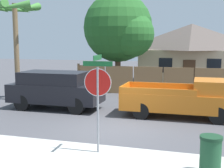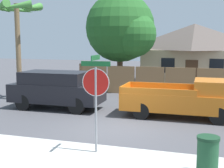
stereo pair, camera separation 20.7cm
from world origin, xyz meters
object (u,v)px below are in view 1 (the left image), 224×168
Objects in this scene: oak_tree at (121,29)px; red_suv at (56,89)px; house at (191,52)px; orange_pickup at (185,99)px; palm_tree at (15,16)px; stop_sign at (98,88)px; trash_bin at (210,155)px.

oak_tree reaches higher than red_suv.
orange_pickup is (0.28, -12.43, -1.62)m from house.
house is at bearing 49.89° from palm_tree.
stop_sign is at bearing -78.26° from oak_tree.
house is 13.90m from red_suv.
palm_tree is at bearing 153.59° from red_suv.
oak_tree is 1.30× the size of orange_pickup.
palm_tree reaches higher than stop_sign.
palm_tree is (-4.61, -5.63, 0.57)m from oak_tree.
red_suv is 6.32m from orange_pickup.
red_suv is at bearing -25.88° from palm_tree.
palm_tree is at bearing 133.73° from stop_sign.
stop_sign is (4.04, -5.24, 0.98)m from red_suv.
house is 18.50m from trash_bin.
house is 1.80× the size of red_suv.
oak_tree reaches higher than trash_bin.
red_suv is 1.55× the size of stop_sign.
stop_sign is (-2.00, -17.67, -0.47)m from house.
house is 1.24× the size of oak_tree.
red_suv is (-1.46, -7.16, -3.18)m from oak_tree.
oak_tree is at bearing -130.97° from house.
palm_tree reaches higher than house.
red_suv is 9.41m from trash_bin.
orange_pickup is 1.73× the size of stop_sign.
stop_sign reaches higher than trash_bin.
red_suv reaches higher than orange_pickup.
stop_sign is (2.58, -12.40, -2.19)m from oak_tree.
trash_bin is at bearing -14.70° from stop_sign.
trash_bin is at bearing -35.46° from palm_tree.
stop_sign reaches higher than red_suv.
house reaches higher than trash_bin.
red_suv is at bearing 179.49° from orange_pickup.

